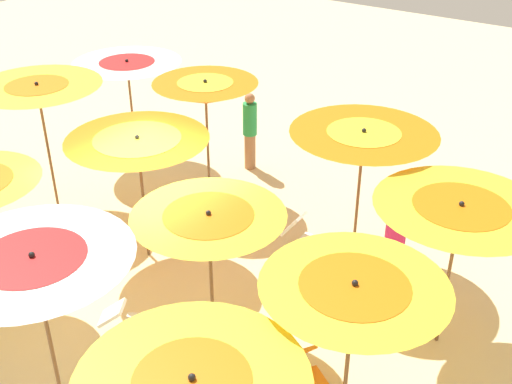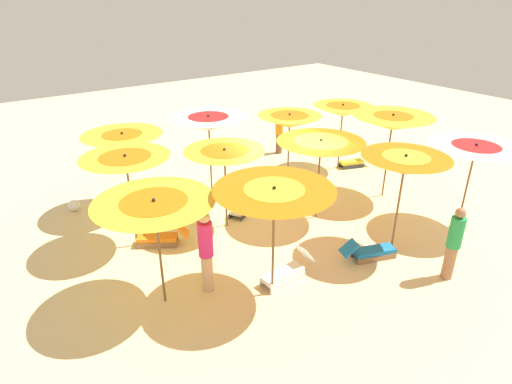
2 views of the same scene
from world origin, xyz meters
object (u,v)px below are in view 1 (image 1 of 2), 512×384
at_px(beach_umbrella_2, 206,93).
at_px(lounger_4, 321,244).
at_px(beach_umbrella_6, 138,151).
at_px(beach_umbrella_7, 39,96).
at_px(lounger_1, 240,198).
at_px(beach_umbrella_3, 128,69).
at_px(beach_umbrella_5, 209,226).
at_px(beachgoer_1, 393,257).
at_px(beachgoer_0, 250,130).
at_px(beach_umbrella_9, 35,272).
at_px(beach_umbrella_0, 459,220).
at_px(beach_umbrella_1, 363,141).
at_px(beach_umbrella_4, 354,297).
at_px(lounger_0, 152,324).

xyz_separation_m(beach_umbrella_2, lounger_4, (2.87, -0.53, -1.97)).
bearing_deg(beach_umbrella_2, beach_umbrella_6, -79.05).
height_order(beach_umbrella_7, lounger_1, beach_umbrella_7).
bearing_deg(beach_umbrella_3, beach_umbrella_5, -35.46).
bearing_deg(beachgoer_1, beachgoer_0, -142.80).
xyz_separation_m(beach_umbrella_9, lounger_1, (-1.16, 5.34, -1.98)).
distance_m(beach_umbrella_0, lounger_4, 3.18).
distance_m(lounger_1, beachgoer_1, 3.93).
bearing_deg(beach_umbrella_2, beach_umbrella_5, -50.55).
bearing_deg(beach_umbrella_9, beach_umbrella_3, 126.99).
xyz_separation_m(beach_umbrella_3, beachgoer_1, (6.77, -1.53, -1.12)).
xyz_separation_m(beach_umbrella_0, beach_umbrella_1, (-1.92, 1.07, 0.18)).
distance_m(beach_umbrella_6, beachgoer_0, 3.87).
height_order(beach_umbrella_2, beachgoer_1, beach_umbrella_2).
height_order(beach_umbrella_4, lounger_0, beach_umbrella_4).
xyz_separation_m(beach_umbrella_0, lounger_0, (-3.44, -2.26, -1.85)).
bearing_deg(beachgoer_1, lounger_0, -68.02).
distance_m(beach_umbrella_0, beachgoer_0, 6.17).
bearing_deg(beach_umbrella_2, beach_umbrella_7, -136.19).
xyz_separation_m(lounger_0, lounger_4, (1.00, 3.15, 0.02)).
relative_size(lounger_4, beachgoer_0, 0.78).
distance_m(lounger_0, beachgoer_1, 3.64).
bearing_deg(beach_umbrella_6, beach_umbrella_3, 137.42).
distance_m(beach_umbrella_2, beach_umbrella_9, 5.69).
relative_size(beach_umbrella_2, lounger_4, 1.82).
bearing_deg(beach_umbrella_0, beach_umbrella_7, -175.04).
distance_m(beach_umbrella_4, beach_umbrella_5, 2.37).
xyz_separation_m(beach_umbrella_1, beach_umbrella_3, (-5.74, 0.66, -0.14)).
height_order(beach_umbrella_6, lounger_1, beach_umbrella_6).
height_order(beach_umbrella_5, beachgoer_1, beach_umbrella_5).
xyz_separation_m(beach_umbrella_2, lounger_1, (0.77, -0.02, -1.99)).
bearing_deg(lounger_4, beach_umbrella_7, -166.51).
relative_size(beach_umbrella_5, lounger_1, 1.58).
bearing_deg(lounger_4, beachgoer_0, 142.28).
bearing_deg(beach_umbrella_4, beach_umbrella_9, -152.03).
xyz_separation_m(beach_umbrella_1, beach_umbrella_5, (-0.71, -2.92, -0.28)).
bearing_deg(beach_umbrella_3, beach_umbrella_6, -42.58).
height_order(lounger_0, beachgoer_1, beachgoer_1).
relative_size(beach_umbrella_1, lounger_4, 1.83).
bearing_deg(beach_umbrella_1, beach_umbrella_5, -103.69).
bearing_deg(lounger_1, beach_umbrella_3, 13.46).
bearing_deg(beach_umbrella_2, beach_umbrella_9, -70.17).
bearing_deg(beach_umbrella_3, lounger_0, -43.46).
distance_m(beach_umbrella_4, beach_umbrella_7, 7.33).
xyz_separation_m(beach_umbrella_2, beach_umbrella_5, (2.69, -3.26, -0.23)).
xyz_separation_m(beach_umbrella_4, beach_umbrella_5, (-2.31, 0.47, -0.23)).
distance_m(beach_umbrella_1, beach_umbrella_3, 5.78).
bearing_deg(beach_umbrella_9, beach_umbrella_7, 141.03).
height_order(beach_umbrella_1, beach_umbrella_7, beach_umbrella_7).
bearing_deg(beach_umbrella_2, beach_umbrella_3, 172.33).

